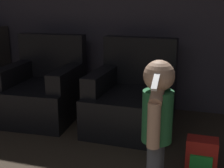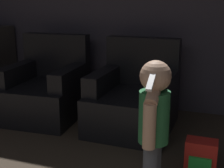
{
  "view_description": "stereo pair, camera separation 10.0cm",
  "coord_description": "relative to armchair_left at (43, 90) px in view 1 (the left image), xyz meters",
  "views": [
    {
      "loc": [
        0.88,
        0.8,
        1.31
      ],
      "look_at": [
        0.12,
        3.25,
        0.61
      ],
      "focal_mm": 50.0,
      "sensor_mm": 36.0,
      "label": 1
    },
    {
      "loc": [
        0.97,
        0.83,
        1.31
      ],
      "look_at": [
        0.12,
        3.25,
        0.61
      ],
      "focal_mm": 50.0,
      "sensor_mm": 36.0,
      "label": 2
    }
  ],
  "objects": [
    {
      "name": "armchair_right",
      "position": [
        1.04,
        0.0,
        0.0
      ],
      "size": [
        0.82,
        0.91,
        0.91
      ],
      "rotation": [
        0.0,
        0.0,
        -0.02
      ],
      "color": "black",
      "rests_on": "ground_plane"
    },
    {
      "name": "wall_back",
      "position": [
        0.88,
        0.69,
        0.99
      ],
      "size": [
        8.4,
        0.05,
        2.6
      ],
      "color": "#3D3842",
      "rests_on": "ground_plane"
    },
    {
      "name": "armchair_left",
      "position": [
        0.0,
        0.0,
        0.0
      ],
      "size": [
        0.85,
        0.94,
        0.91
      ],
      "rotation": [
        0.0,
        0.0,
        0.06
      ],
      "color": "black",
      "rests_on": "ground_plane"
    },
    {
      "name": "toy_backpack",
      "position": [
        1.77,
        -0.66,
        -0.19
      ],
      "size": [
        0.24,
        0.17,
        0.25
      ],
      "color": "red",
      "rests_on": "ground_plane"
    },
    {
      "name": "person_toddler",
      "position": [
        1.47,
        -1.07,
        0.24
      ],
      "size": [
        0.21,
        0.36,
        0.93
      ],
      "rotation": [
        0.0,
        0.0,
        -1.59
      ],
      "color": "#474C56",
      "rests_on": "ground_plane"
    }
  ]
}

